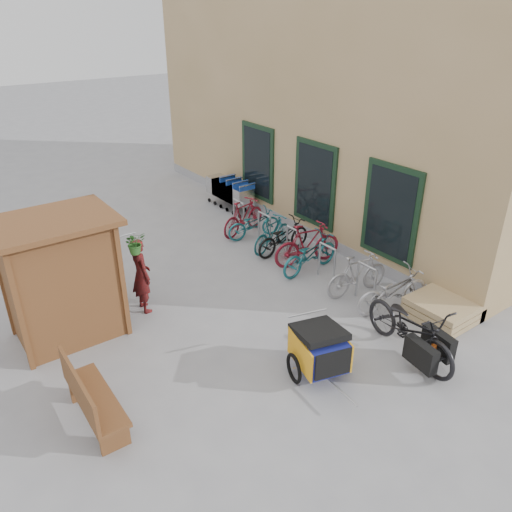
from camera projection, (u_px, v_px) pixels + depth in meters
ground at (281, 337)px, 9.59m from camera, size 80.00×80.00×0.00m
building at (360, 90)px, 14.70m from camera, size 6.07×13.00×7.00m
kiosk at (55, 264)px, 8.96m from camera, size 2.49×1.65×2.40m
bike_rack at (293, 241)px, 12.31m from camera, size 0.05×5.35×0.86m
pallet_stack at (440, 310)px, 10.06m from camera, size 1.00×1.20×0.40m
bench at (90, 397)px, 7.36m from camera, size 0.52×1.64×1.03m
shopping_carts at (230, 190)px, 15.48m from camera, size 0.58×1.97×1.05m
child_trailer at (320, 348)px, 8.40m from camera, size 1.09×1.72×0.99m
cargo_bike at (411, 329)px, 8.86m from camera, size 1.09×2.26×1.14m
person_kiosk at (141, 275)px, 10.14m from camera, size 0.40×0.60×1.62m
bike_0 at (393, 290)px, 10.29m from camera, size 1.82×0.93×0.91m
bike_1 at (357, 274)px, 10.87m from camera, size 1.64×0.66×0.95m
bike_2 at (310, 254)px, 11.81m from camera, size 1.77×0.74×0.91m
bike_3 at (308, 244)px, 12.11m from camera, size 1.85×0.85×1.07m
bike_4 at (283, 237)px, 12.73m from camera, size 1.70×0.68×0.88m
bike_5 at (272, 234)px, 12.88m from camera, size 1.56×0.80×0.90m
bike_6 at (254, 224)px, 13.58m from camera, size 1.61×0.78×0.81m
bike_7 at (243, 217)px, 13.81m from camera, size 1.70×0.88×0.99m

